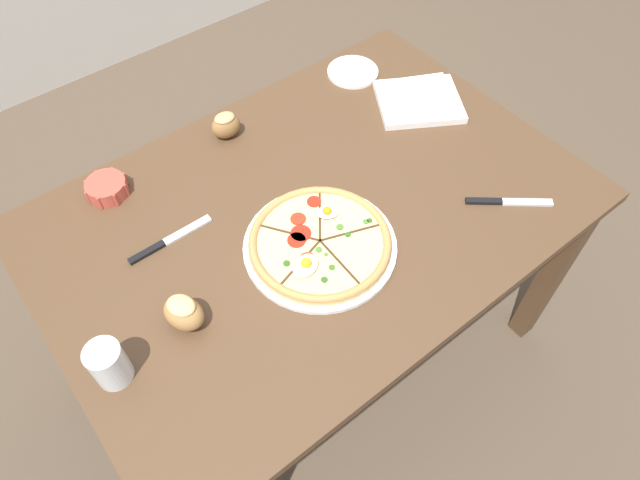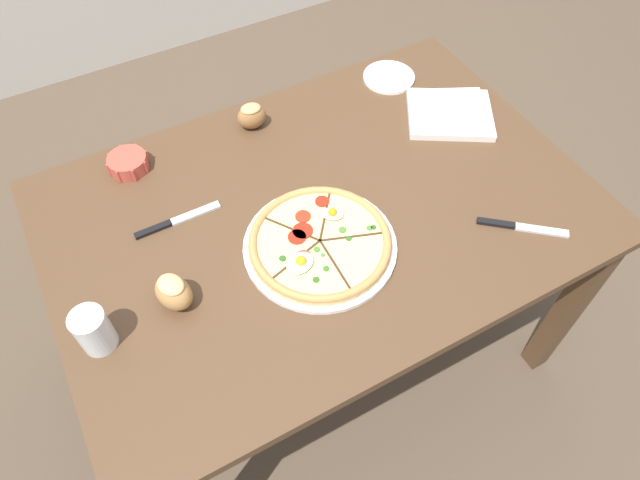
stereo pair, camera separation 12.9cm
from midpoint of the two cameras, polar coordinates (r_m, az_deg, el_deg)
The scene contains 11 objects.
ground_plane at distance 2.00m, azimuth 1.95°, elevation -10.27°, with size 12.00×12.00×0.00m, color brown.
dining_table at distance 1.47m, azimuth 2.62°, elevation 0.72°, with size 1.31×0.90×0.72m.
pizza at distance 1.30m, azimuth 2.82°, elevation -0.49°, with size 0.36×0.36×0.05m.
ramekin_bowl at distance 1.52m, azimuth -16.38°, elevation 7.28°, with size 0.11×0.11×0.04m.
napkin_folded at distance 1.66m, azimuth 15.12°, elevation 12.09°, with size 0.30×0.28×0.04m.
bread_piece_near at distance 1.57m, azimuth -4.48°, elevation 12.16°, with size 0.08×0.07×0.07m.
bread_piece_mid at distance 1.23m, azimuth -11.56°, elevation -5.30°, with size 0.10×0.11×0.08m.
knife_main at distance 1.39m, azimuth -11.57°, elevation 1.75°, with size 0.21×0.02×0.01m.
knife_spare at distance 1.45m, azimuth 21.91°, elevation 1.04°, with size 0.18×0.15×0.01m.
water_glass at distance 1.21m, azimuth -18.82°, elevation -8.92°, with size 0.07×0.07×0.10m.
side_saucer at distance 1.77m, azimuth 9.07°, elevation 15.67°, with size 0.15×0.15×0.01m.
Camera 2 is at (-0.43, -0.78, 1.79)m, focal length 32.00 mm.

